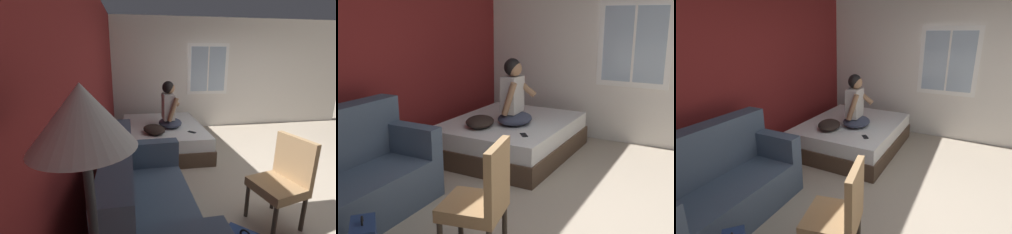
# 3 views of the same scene
# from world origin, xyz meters

# --- Properties ---
(ground_plane) EXTENTS (40.00, 40.00, 0.00)m
(ground_plane) POSITION_xyz_m (0.00, 0.00, 0.00)
(ground_plane) COLOR tan
(wall_back_accent) EXTENTS (10.48, 0.16, 2.70)m
(wall_back_accent) POSITION_xyz_m (0.00, 2.83, 1.35)
(wall_back_accent) COLOR maroon
(wall_back_accent) RESTS_ON ground
(wall_side_with_window) EXTENTS (0.19, 6.90, 2.70)m
(wall_side_with_window) POSITION_xyz_m (2.82, 0.01, 1.35)
(wall_side_with_window) COLOR silver
(wall_side_with_window) RESTS_ON ground
(bed) EXTENTS (1.96, 1.59, 0.48)m
(bed) POSITION_xyz_m (1.48, 1.73, 0.24)
(bed) COLOR #4C3828
(bed) RESTS_ON ground
(couch) EXTENTS (1.72, 0.85, 1.04)m
(couch) POSITION_xyz_m (-0.89, 2.20, 0.39)
(couch) COLOR #47566B
(couch) RESTS_ON ground
(side_chair) EXTENTS (0.55, 0.55, 0.98)m
(side_chair) POSITION_xyz_m (-0.84, 0.74, 0.53)
(side_chair) COLOR #382D23
(side_chair) RESTS_ON ground
(person_seated) EXTENTS (0.54, 0.46, 0.88)m
(person_seated) POSITION_xyz_m (1.32, 1.61, 0.84)
(person_seated) COLOR #383D51
(person_seated) RESTS_ON bed
(throw_pillow) EXTENTS (0.57, 0.50, 0.14)m
(throw_pillow) POSITION_xyz_m (0.99, 1.93, 0.55)
(throw_pillow) COLOR #2D231E
(throw_pillow) RESTS_ON bed
(cell_phone) EXTENTS (0.15, 0.15, 0.01)m
(cell_phone) POSITION_xyz_m (0.93, 1.26, 0.48)
(cell_phone) COLOR black
(cell_phone) RESTS_ON bed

